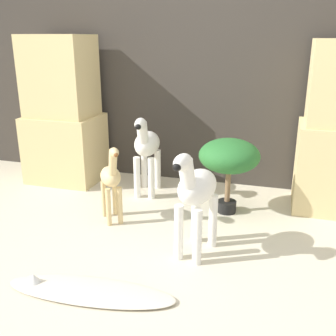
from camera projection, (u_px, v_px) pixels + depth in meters
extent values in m
plane|color=beige|center=(137.00, 271.00, 2.26)|extent=(14.00, 14.00, 0.00)
cube|color=#38332D|center=(200.00, 59.00, 3.38)|extent=(6.40, 0.08, 2.20)
cube|color=#DBC184|center=(66.00, 148.00, 3.63)|extent=(0.63, 0.51, 0.60)
cube|color=#DBC184|center=(60.00, 76.00, 3.43)|extent=(0.56, 0.45, 0.70)
cylinder|color=white|center=(197.00, 237.00, 2.28)|extent=(0.06, 0.06, 0.35)
cylinder|color=white|center=(179.00, 232.00, 2.33)|extent=(0.06, 0.06, 0.35)
cylinder|color=white|center=(213.00, 221.00, 2.48)|extent=(0.06, 0.06, 0.35)
cylinder|color=white|center=(195.00, 217.00, 2.53)|extent=(0.06, 0.06, 0.35)
ellipsoid|color=white|center=(197.00, 187.00, 2.32)|extent=(0.27, 0.38, 0.20)
cylinder|color=white|center=(187.00, 174.00, 2.16)|extent=(0.11, 0.15, 0.20)
ellipsoid|color=white|center=(183.00, 162.00, 2.09)|extent=(0.11, 0.17, 0.09)
sphere|color=black|center=(177.00, 167.00, 2.04)|extent=(0.05, 0.05, 0.05)
cube|color=black|center=(187.00, 172.00, 2.16)|extent=(0.04, 0.08, 0.17)
cylinder|color=white|center=(151.00, 178.00, 3.22)|extent=(0.06, 0.06, 0.35)
cylinder|color=white|center=(137.00, 177.00, 3.24)|extent=(0.06, 0.06, 0.35)
cylinder|color=white|center=(158.00, 169.00, 3.45)|extent=(0.06, 0.06, 0.35)
cylinder|color=white|center=(144.00, 168.00, 3.47)|extent=(0.06, 0.06, 0.35)
ellipsoid|color=white|center=(147.00, 144.00, 3.26)|extent=(0.23, 0.36, 0.20)
cylinder|color=white|center=(142.00, 133.00, 3.09)|extent=(0.10, 0.15, 0.20)
ellipsoid|color=white|center=(140.00, 124.00, 3.01)|extent=(0.10, 0.16, 0.09)
sphere|color=black|center=(138.00, 127.00, 2.95)|extent=(0.05, 0.05, 0.05)
cube|color=black|center=(142.00, 132.00, 3.08)|extent=(0.03, 0.08, 0.17)
cylinder|color=#E0C184|center=(120.00, 206.00, 2.79)|extent=(0.04, 0.04, 0.28)
cylinder|color=#E0C184|center=(109.00, 207.00, 2.76)|extent=(0.04, 0.04, 0.28)
cylinder|color=#E0C184|center=(115.00, 197.00, 2.94)|extent=(0.04, 0.04, 0.28)
cylinder|color=#E0C184|center=(104.00, 199.00, 2.91)|extent=(0.04, 0.04, 0.28)
ellipsoid|color=#E0C184|center=(111.00, 176.00, 2.79)|extent=(0.25, 0.27, 0.14)
cylinder|color=#E0C184|center=(113.00, 163.00, 2.66)|extent=(0.12, 0.13, 0.22)
ellipsoid|color=#E0C184|center=(114.00, 152.00, 2.57)|extent=(0.11, 0.12, 0.06)
sphere|color=brown|center=(116.00, 155.00, 2.53)|extent=(0.03, 0.03, 0.03)
cylinder|color=black|center=(227.00, 206.00, 3.01)|extent=(0.14, 0.14, 0.09)
cylinder|color=brown|center=(228.00, 187.00, 2.96)|extent=(0.04, 0.04, 0.24)
ellipsoid|color=#286B2D|center=(229.00, 156.00, 2.88)|extent=(0.45, 0.45, 0.25)
ellipsoid|color=silver|center=(90.00, 291.00, 2.06)|extent=(0.93, 0.33, 0.03)
cone|color=white|center=(34.00, 278.00, 2.10)|extent=(0.08, 0.08, 0.05)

